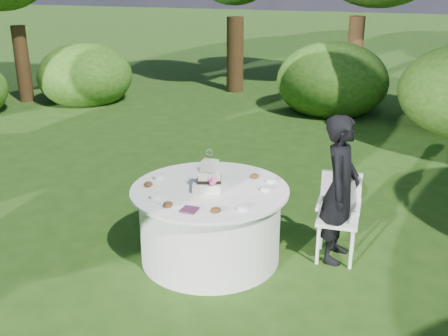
{
  "coord_description": "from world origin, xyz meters",
  "views": [
    {
      "loc": [
        1.85,
        -4.38,
        2.73
      ],
      "look_at": [
        0.15,
        0.0,
        1.0
      ],
      "focal_mm": 42.0,
      "sensor_mm": 36.0,
      "label": 1
    }
  ],
  "objects": [
    {
      "name": "ground",
      "position": [
        0.0,
        0.0,
        0.0
      ],
      "size": [
        80.0,
        80.0,
        0.0
      ],
      "primitive_type": "plane",
      "color": "#1E3B10",
      "rests_on": "ground"
    },
    {
      "name": "napkins",
      "position": [
        0.03,
        -0.56,
        0.78
      ],
      "size": [
        0.14,
        0.14,
        0.02
      ],
      "primitive_type": "cube",
      "color": "#4D213B",
      "rests_on": "table"
    },
    {
      "name": "feather_plume",
      "position": [
        -0.21,
        -0.5,
        0.78
      ],
      "size": [
        0.48,
        0.07,
        0.01
      ],
      "primitive_type": "ellipsoid",
      "color": "white",
      "rests_on": "table"
    },
    {
      "name": "guest",
      "position": [
        1.19,
        0.47,
        0.75
      ],
      "size": [
        0.38,
        0.56,
        1.5
      ],
      "primitive_type": "imported",
      "rotation": [
        0.0,
        0.0,
        1.53
      ],
      "color": "black",
      "rests_on": "ground"
    },
    {
      "name": "table",
      "position": [
        0.0,
        0.0,
        0.39
      ],
      "size": [
        1.56,
        1.56,
        0.77
      ],
      "color": "silver",
      "rests_on": "ground"
    },
    {
      "name": "cake",
      "position": [
        0.02,
        -0.04,
        0.88
      ],
      "size": [
        0.32,
        0.32,
        0.42
      ],
      "color": "white",
      "rests_on": "table"
    },
    {
      "name": "chair",
      "position": [
        1.19,
        0.52,
        0.52
      ],
      "size": [
        0.45,
        0.43,
        0.88
      ],
      "color": "white",
      "rests_on": "ground"
    },
    {
      "name": "votives",
      "position": [
        0.05,
        0.04,
        0.79
      ],
      "size": [
        1.21,
        0.98,
        0.04
      ],
      "color": "white",
      "rests_on": "table"
    },
    {
      "name": "petal_cups",
      "position": [
        -0.04,
        -0.2,
        0.79
      ],
      "size": [
        1.0,
        1.05,
        0.05
      ],
      "color": "#562D16",
      "rests_on": "table"
    }
  ]
}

